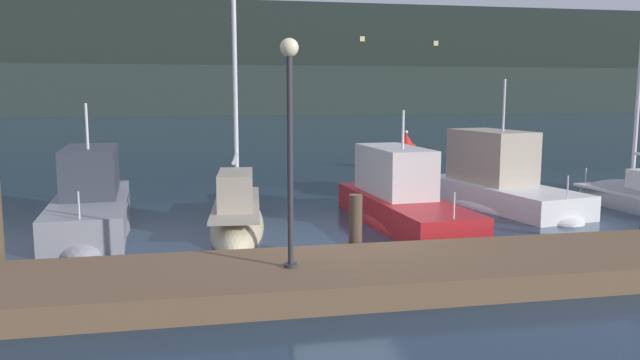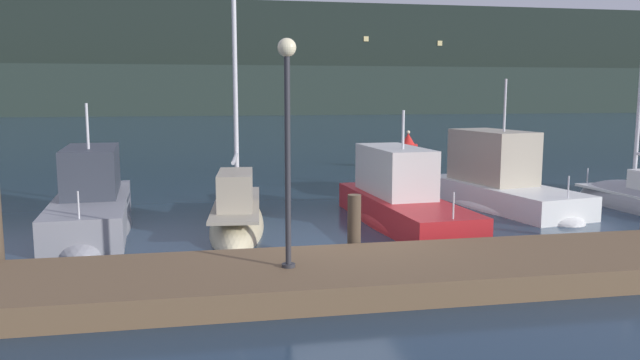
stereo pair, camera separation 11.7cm
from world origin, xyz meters
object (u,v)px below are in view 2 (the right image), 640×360
Objects in this scene: motorboat_berth_3 at (92,214)px; motorboat_berth_6 at (501,192)px; motorboat_berth_5 at (402,211)px; sailboat_berth_4 at (237,220)px; dock_lamppost at (287,116)px; channel_buoy at (408,155)px.

motorboat_berth_3 is 11.97m from motorboat_berth_6.
motorboat_berth_6 is at bearing 26.30° from motorboat_berth_5.
motorboat_berth_5 is at bearing -153.70° from motorboat_berth_6.
motorboat_berth_6 is at bearing 3.44° from motorboat_berth_3.
motorboat_berth_3 is 8.21m from motorboat_berth_5.
motorboat_berth_6 reaches higher than motorboat_berth_3.
sailboat_berth_4 is at bearing -11.46° from motorboat_berth_3.
motorboat_berth_5 is at bearing 53.43° from dock_lamppost.
sailboat_berth_4 is 13.88m from channel_buoy.
sailboat_berth_4 reaches higher than dock_lamppost.
motorboat_berth_5 is 1.75× the size of dock_lamppost.
sailboat_berth_4 is 1.24× the size of motorboat_berth_6.
motorboat_berth_3 is at bearing 168.54° from sailboat_berth_4.
sailboat_berth_4 is 1.17× the size of motorboat_berth_5.
sailboat_berth_4 reaches higher than channel_buoy.
motorboat_berth_5 is (8.12, -1.18, -0.01)m from motorboat_berth_3.
dock_lamppost reaches higher than channel_buoy.
motorboat_berth_3 is 0.99× the size of motorboat_berth_5.
channel_buoy is at bearing 64.56° from dock_lamppost.
motorboat_berth_3 is 3.82m from sailboat_berth_4.
motorboat_berth_3 is 3.88× the size of channel_buoy.
dock_lamppost is at bearing -115.44° from channel_buoy.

